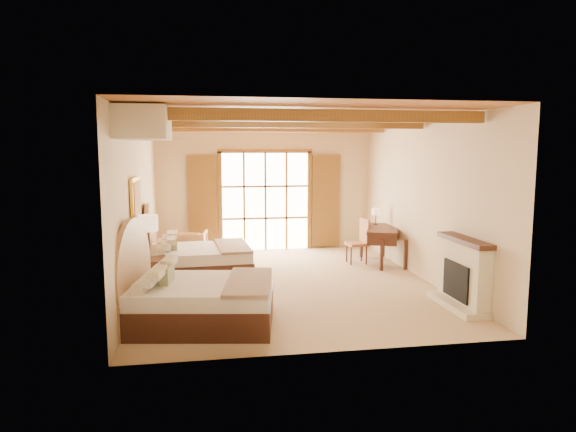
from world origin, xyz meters
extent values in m
plane|color=#CEB187|center=(0.00, 0.00, 0.00)|extent=(7.00, 7.00, 0.00)
plane|color=beige|center=(0.00, 3.50, 1.60)|extent=(5.50, 0.00, 5.50)
plane|color=beige|center=(-2.75, 0.00, 1.60)|extent=(0.00, 7.00, 7.00)
plane|color=beige|center=(2.75, 0.00, 1.60)|extent=(0.00, 7.00, 7.00)
plane|color=#AF6832|center=(0.00, 0.00, 3.20)|extent=(7.00, 7.00, 0.00)
cube|color=white|center=(0.00, 3.46, 1.25)|extent=(2.20, 0.02, 2.50)
cube|color=olive|center=(-1.60, 3.43, 1.25)|extent=(0.75, 0.06, 2.40)
cube|color=olive|center=(1.60, 3.43, 1.25)|extent=(0.75, 0.06, 2.40)
cube|color=beige|center=(2.62, -2.00, 0.55)|extent=(0.25, 1.30, 1.10)
cube|color=black|center=(2.55, -2.00, 0.45)|extent=(0.18, 0.80, 0.60)
cube|color=beige|center=(2.53, -2.00, 0.05)|extent=(0.45, 1.40, 0.10)
cube|color=#47271C|center=(2.61, -2.00, 1.12)|extent=(0.30, 1.40, 0.08)
cube|color=gold|center=(-2.71, -0.75, 1.75)|extent=(0.05, 0.95, 0.75)
cube|color=#D4914A|center=(-2.68, -0.75, 1.75)|extent=(0.02, 0.82, 0.62)
cube|color=beige|center=(-2.40, -2.00, 2.95)|extent=(0.70, 1.40, 0.45)
cube|color=#47271C|center=(-1.65, -2.14, 0.21)|extent=(2.34, 1.91, 0.41)
cube|color=silver|center=(-1.65, -2.14, 0.52)|extent=(2.29, 1.87, 0.23)
cube|color=#9C765F|center=(-0.94, -2.14, 0.65)|extent=(0.89, 1.71, 0.05)
cube|color=gray|center=(-2.14, -2.14, 0.76)|extent=(0.19, 0.45, 0.25)
cube|color=#47271C|center=(-1.71, 0.70, 0.20)|extent=(2.15, 1.68, 0.40)
cube|color=silver|center=(-1.71, 0.70, 0.51)|extent=(2.10, 1.65, 0.22)
cube|color=#9C765F|center=(-1.01, 0.70, 0.63)|extent=(0.72, 1.62, 0.05)
cube|color=gray|center=(-2.18, 0.70, 0.74)|extent=(0.15, 0.43, 0.24)
cube|color=#47271C|center=(-2.50, -0.33, 0.32)|extent=(0.67, 0.67, 0.64)
cylinder|color=#3C2619|center=(-2.50, -0.90, 0.01)|extent=(0.21, 0.21, 0.03)
cylinder|color=#3C2619|center=(-2.50, -0.90, 0.66)|extent=(0.04, 0.04, 1.28)
cylinder|color=#FFDAAD|center=(-2.50, -0.90, 1.37)|extent=(0.32, 0.32, 0.27)
imported|color=tan|center=(-1.92, 2.36, 0.36)|extent=(0.86, 0.88, 0.72)
cube|color=#A07454|center=(-0.88, 2.52, 0.20)|extent=(0.60, 0.60, 0.41)
cube|color=#47271C|center=(2.44, 1.39, 0.80)|extent=(1.16, 1.66, 0.05)
cube|color=#47271C|center=(2.44, 1.39, 0.66)|extent=(1.13, 1.62, 0.24)
cube|color=#AE6B48|center=(1.86, 1.49, 0.45)|extent=(0.50, 0.50, 0.06)
cube|color=#AE6B48|center=(2.06, 1.49, 0.74)|extent=(0.11, 0.45, 0.55)
cylinder|color=#3C2619|center=(2.45, 1.90, 0.84)|extent=(0.12, 0.12, 0.02)
cylinder|color=#3C2619|center=(2.45, 1.90, 0.97)|extent=(0.02, 0.02, 0.27)
cylinder|color=#FFDAAD|center=(2.45, 1.90, 1.13)|extent=(0.19, 0.19, 0.15)
camera|label=1|loc=(-1.59, -9.64, 2.58)|focal=32.00mm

